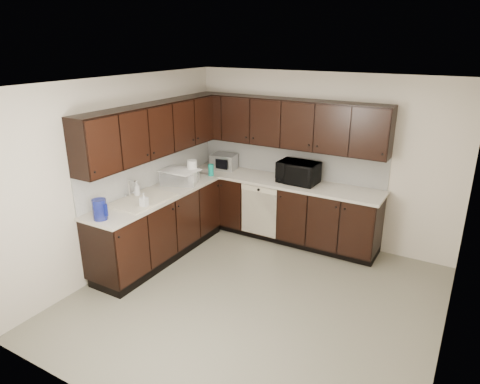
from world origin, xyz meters
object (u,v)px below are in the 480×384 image
at_px(microwave, 298,172).
at_px(sink, 142,205).
at_px(blue_pitcher, 100,209).
at_px(storage_bin, 180,177).
at_px(toaster_oven, 224,162).

bearing_deg(microwave, sink, -128.24).
xyz_separation_m(sink, blue_pitcher, (-0.00, -0.69, 0.18)).
bearing_deg(storage_bin, toaster_oven, 79.59).
relative_size(toaster_oven, storage_bin, 0.77).
bearing_deg(toaster_oven, blue_pitcher, -103.02).
bearing_deg(sink, microwave, 49.50).
height_order(sink, toaster_oven, sink).
distance_m(storage_bin, blue_pitcher, 1.52).
relative_size(microwave, blue_pitcher, 2.30).
bearing_deg(sink, storage_bin, 90.96).
relative_size(sink, toaster_oven, 2.14).
relative_size(toaster_oven, blue_pitcher, 1.56).
height_order(toaster_oven, blue_pitcher, blue_pitcher).
relative_size(microwave, storage_bin, 1.14).
bearing_deg(blue_pitcher, toaster_oven, 106.09).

